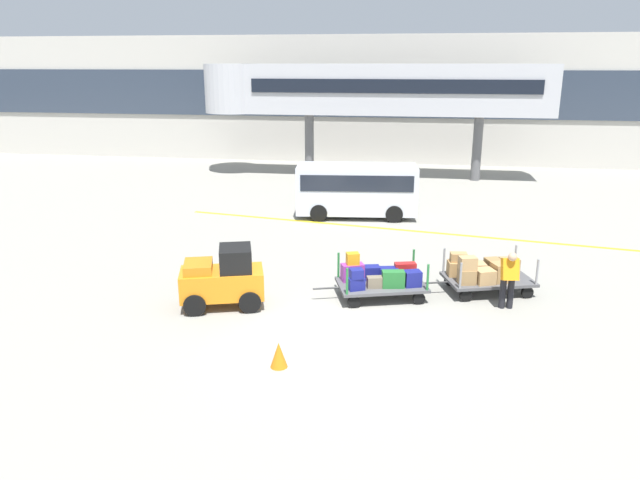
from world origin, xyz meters
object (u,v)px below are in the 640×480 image
at_px(baggage_tug, 223,279).
at_px(shuttle_van, 357,187).
at_px(baggage_cart_lead, 380,279).
at_px(baggage_handler, 509,277).
at_px(baggage_cart_middle, 484,272).
at_px(safety_cone_near, 279,355).

distance_m(baggage_tug, shuttle_van, 10.24).
distance_m(baggage_tug, baggage_cart_lead, 4.14).
relative_size(baggage_tug, baggage_handler, 1.49).
xyz_separation_m(baggage_tug, shuttle_van, (2.38, 9.94, 0.48)).
bearing_deg(baggage_cart_lead, shuttle_van, 100.13).
xyz_separation_m(baggage_tug, baggage_handler, (7.19, 0.98, 0.11)).
height_order(baggage_cart_middle, shuttle_van, shuttle_van).
bearing_deg(shuttle_van, baggage_handler, -61.79).
bearing_deg(baggage_cart_middle, safety_cone_near, -132.05).
bearing_deg(baggage_tug, baggage_handler, 7.73).
height_order(baggage_tug, safety_cone_near, baggage_tug).
distance_m(shuttle_van, safety_cone_near, 12.92).
bearing_deg(baggage_cart_middle, baggage_cart_lead, -162.67).
bearing_deg(baggage_handler, baggage_tug, -172.27).
bearing_deg(baggage_tug, shuttle_van, 76.54).
bearing_deg(safety_cone_near, baggage_tug, 126.02).
bearing_deg(baggage_cart_lead, baggage_handler, -5.03).
xyz_separation_m(baggage_cart_middle, baggage_handler, (0.48, -1.15, 0.31)).
relative_size(baggage_handler, shuttle_van, 0.31).
bearing_deg(safety_cone_near, baggage_cart_lead, 66.88).
xyz_separation_m(shuttle_van, safety_cone_near, (-0.24, -12.88, -0.96)).
relative_size(baggage_tug, shuttle_van, 0.47).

